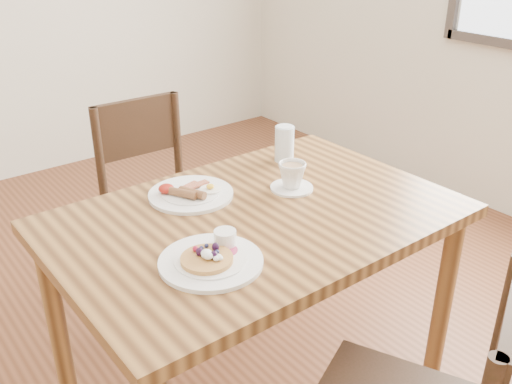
% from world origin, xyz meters
% --- Properties ---
extents(dining_table, '(1.20, 0.80, 0.75)m').
position_xyz_m(dining_table, '(0.00, 0.00, 0.65)').
color(dining_table, brown).
rests_on(dining_table, ground).
extents(chair_far, '(0.43, 0.43, 0.88)m').
position_xyz_m(chair_far, '(0.06, 0.76, 0.49)').
color(chair_far, '#321C12').
rests_on(chair_far, ground).
extents(pancake_plate, '(0.27, 0.27, 0.06)m').
position_xyz_m(pancake_plate, '(-0.26, -0.14, 0.76)').
color(pancake_plate, white).
rests_on(pancake_plate, dining_table).
extents(breakfast_plate, '(0.27, 0.27, 0.04)m').
position_xyz_m(breakfast_plate, '(-0.10, 0.22, 0.76)').
color(breakfast_plate, white).
rests_on(breakfast_plate, dining_table).
extents(teacup_saucer, '(0.14, 0.14, 0.09)m').
position_xyz_m(teacup_saucer, '(0.20, 0.06, 0.79)').
color(teacup_saucer, white).
rests_on(teacup_saucer, dining_table).
extents(water_glass, '(0.07, 0.07, 0.13)m').
position_xyz_m(water_glass, '(0.33, 0.26, 0.81)').
color(water_glass, silver).
rests_on(water_glass, dining_table).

